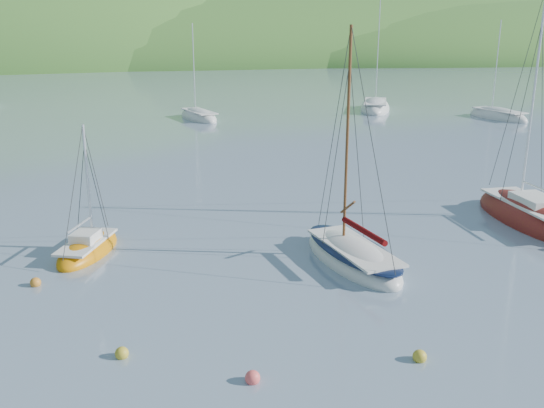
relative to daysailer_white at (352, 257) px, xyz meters
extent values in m
plane|color=slate|center=(-1.63, -7.59, -0.23)|extent=(700.00, 700.00, 0.00)
ellipsoid|color=#346024|center=(-1.63, 162.41, -0.23)|extent=(440.00, 110.00, 44.00)
ellipsoid|color=#346024|center=(88.37, 152.41, -0.23)|extent=(240.00, 100.00, 34.00)
ellipsoid|color=white|center=(0.00, 0.01, -0.11)|extent=(3.51, 6.85, 1.60)
cube|color=silver|center=(0.02, -0.12, 0.46)|extent=(2.66, 5.33, 0.10)
cylinder|color=brown|center=(-0.14, 0.78, 4.78)|extent=(0.12, 0.12, 8.71)
ellipsoid|color=#0C1838|center=(0.00, 0.01, 0.36)|extent=(3.45, 6.78, 0.27)
cylinder|color=#5F0809|center=(0.14, -0.77, 1.37)|extent=(0.79, 3.13, 0.24)
ellipsoid|color=maroon|center=(10.27, 3.06, -0.06)|extent=(2.83, 8.17, 2.25)
cube|color=silver|center=(10.27, 2.89, 0.72)|extent=(2.11, 6.37, 0.10)
cylinder|color=white|center=(10.27, 4.04, 5.78)|extent=(0.12, 0.12, 10.20)
cube|color=silver|center=(10.27, 2.89, 0.96)|extent=(1.54, 2.29, 0.42)
ellipsoid|color=orange|center=(-10.70, 3.29, -0.14)|extent=(3.25, 4.82, 1.22)
cube|color=silver|center=(-10.73, 3.21, 0.31)|extent=(2.48, 3.74, 0.10)
cylinder|color=white|center=(-10.51, 3.79, 2.73)|extent=(0.12, 0.12, 4.93)
cube|color=silver|center=(-10.73, 3.21, 0.55)|extent=(1.35, 1.52, 0.42)
cylinder|color=white|center=(-10.89, 2.79, 1.22)|extent=(0.85, 2.04, 0.09)
ellipsoid|color=white|center=(-2.57, 40.32, -0.08)|extent=(4.51, 7.65, 1.97)
cube|color=silver|center=(-2.53, 40.19, 0.61)|extent=(3.43, 5.94, 0.10)
cylinder|color=white|center=(-2.82, 41.15, 4.90)|extent=(0.12, 0.12, 8.66)
ellipsoid|color=white|center=(17.54, 42.73, -0.05)|extent=(6.39, 9.63, 2.47)
cube|color=silver|center=(17.47, 42.57, 0.82)|extent=(4.88, 7.47, 0.10)
cylinder|color=white|center=(17.95, 43.74, 6.23)|extent=(0.12, 0.12, 10.91)
ellipsoid|color=white|center=(27.70, 34.32, -0.08)|extent=(4.31, 7.87, 2.04)
cube|color=silver|center=(27.73, 34.17, 0.64)|extent=(3.28, 6.12, 0.10)
cylinder|color=white|center=(27.49, 35.19, 5.08)|extent=(0.12, 0.12, 8.96)
sphere|color=gold|center=(-0.60, -7.64, -0.11)|extent=(0.41, 0.41, 0.41)
sphere|color=#FF5956|center=(-5.54, -7.72, -0.11)|extent=(0.42, 0.42, 0.42)
sphere|color=orange|center=(-12.35, 0.19, -0.11)|extent=(0.40, 0.40, 0.40)
sphere|color=gold|center=(-9.07, -5.67, -0.11)|extent=(0.40, 0.40, 0.40)
camera|label=1|loc=(-8.00, -21.97, 9.15)|focal=40.00mm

